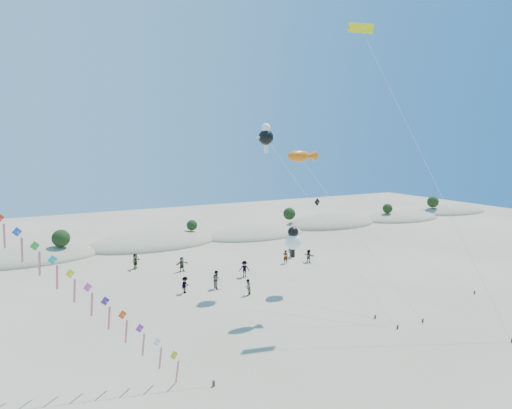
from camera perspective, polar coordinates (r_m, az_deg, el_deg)
The scene contains 7 objects.
dune_ridge at distance 63.48m, azimuth -12.66°, elevation -5.02°, with size 145.30×11.49×5.57m.
fish_kite at distance 37.11m, azimuth 6.19°, elevation 6.38°, with size 7.94×8.61×13.70m.
cartoon_kite_low at distance 41.28m, azimuth 4.96°, elevation -4.68°, with size 3.30×9.61×6.41m.
cartoon_kite_high at distance 42.98m, azimuth 1.36°, elevation 9.14°, with size 4.63×15.60×16.30m.
parafoil_kite at distance 40.09m, azimuth 14.16°, elevation 21.18°, with size 5.63×12.83×24.43m.
dark_kite at distance 46.78m, azimuth 13.89°, elevation -3.03°, with size 9.55×13.48×8.35m.
beachgoers at distance 47.64m, azimuth -4.30°, elevation -8.29°, with size 20.43×15.04×1.86m.
Camera 1 is at (-14.55, -14.77, 14.17)m, focal length 30.00 mm.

